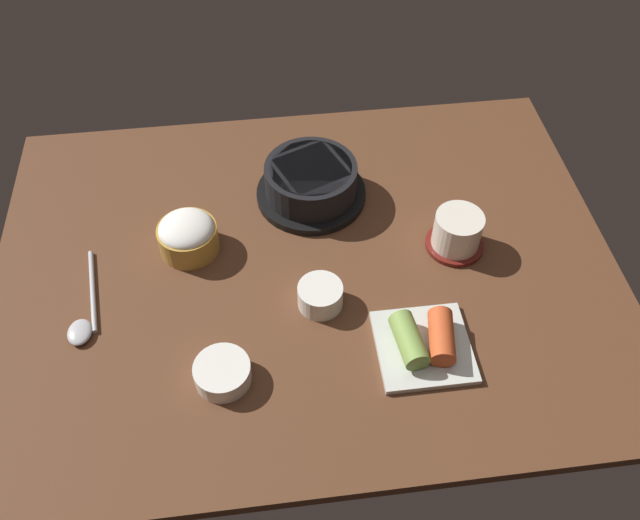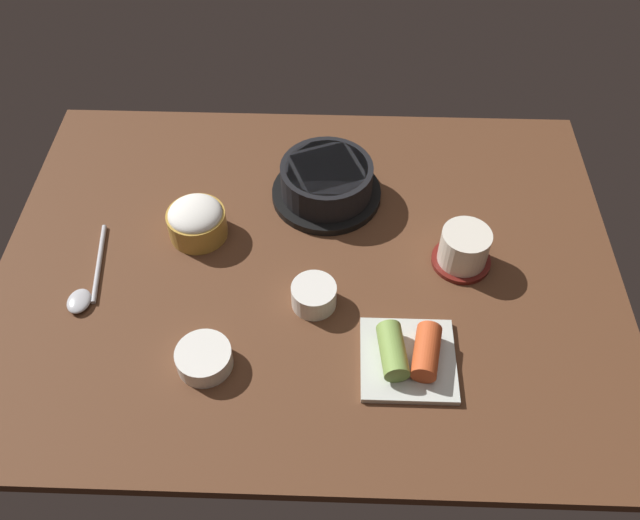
{
  "view_description": "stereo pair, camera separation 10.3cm",
  "coord_description": "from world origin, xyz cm",
  "px_view_note": "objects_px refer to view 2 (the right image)",
  "views": [
    {
      "loc": [
        -6.16,
        -67.54,
        84.59
      ],
      "look_at": [
        2.0,
        -2.0,
        5.0
      ],
      "focal_mm": 37.12,
      "sensor_mm": 36.0,
      "label": 1
    },
    {
      "loc": [
        4.16,
        -68.01,
        84.59
      ],
      "look_at": [
        2.0,
        -2.0,
        5.0
      ],
      "focal_mm": 37.12,
      "sensor_mm": 36.0,
      "label": 2
    }
  ],
  "objects_px": {
    "rice_bowl": "(196,220)",
    "stone_pot": "(327,182)",
    "tea_cup_with_saucer": "(464,249)",
    "kimchi_plate": "(409,355)",
    "side_bowl_near": "(204,358)",
    "spoon": "(86,288)",
    "banchan_cup_center": "(314,295)"
  },
  "relations": [
    {
      "from": "stone_pot",
      "to": "spoon",
      "type": "bearing_deg",
      "value": -149.08
    },
    {
      "from": "kimchi_plate",
      "to": "spoon",
      "type": "distance_m",
      "value": 0.51
    },
    {
      "from": "banchan_cup_center",
      "to": "tea_cup_with_saucer",
      "type": "bearing_deg",
      "value": 20.9
    },
    {
      "from": "stone_pot",
      "to": "rice_bowl",
      "type": "bearing_deg",
      "value": -155.56
    },
    {
      "from": "kimchi_plate",
      "to": "tea_cup_with_saucer",
      "type": "bearing_deg",
      "value": 63.25
    },
    {
      "from": "spoon",
      "to": "rice_bowl",
      "type": "bearing_deg",
      "value": 38.39
    },
    {
      "from": "stone_pot",
      "to": "tea_cup_with_saucer",
      "type": "relative_size",
      "value": 2.01
    },
    {
      "from": "stone_pot",
      "to": "tea_cup_with_saucer",
      "type": "bearing_deg",
      "value": -33.11
    },
    {
      "from": "stone_pot",
      "to": "kimchi_plate",
      "type": "bearing_deg",
      "value": -69.32
    },
    {
      "from": "rice_bowl",
      "to": "kimchi_plate",
      "type": "bearing_deg",
      "value": -35.14
    },
    {
      "from": "stone_pot",
      "to": "banchan_cup_center",
      "type": "height_order",
      "value": "stone_pot"
    },
    {
      "from": "tea_cup_with_saucer",
      "to": "side_bowl_near",
      "type": "bearing_deg",
      "value": -152.26
    },
    {
      "from": "banchan_cup_center",
      "to": "kimchi_plate",
      "type": "xyz_separation_m",
      "value": [
        0.14,
        -0.1,
        -0.0
      ]
    },
    {
      "from": "kimchi_plate",
      "to": "spoon",
      "type": "relative_size",
      "value": 0.74
    },
    {
      "from": "stone_pot",
      "to": "tea_cup_with_saucer",
      "type": "distance_m",
      "value": 0.26
    },
    {
      "from": "rice_bowl",
      "to": "banchan_cup_center",
      "type": "xyz_separation_m",
      "value": [
        0.2,
        -0.14,
        -0.01
      ]
    },
    {
      "from": "kimchi_plate",
      "to": "spoon",
      "type": "bearing_deg",
      "value": 167.25
    },
    {
      "from": "stone_pot",
      "to": "spoon",
      "type": "height_order",
      "value": "stone_pot"
    },
    {
      "from": "spoon",
      "to": "banchan_cup_center",
      "type": "bearing_deg",
      "value": -1.99
    },
    {
      "from": "banchan_cup_center",
      "to": "side_bowl_near",
      "type": "relative_size",
      "value": 0.86
    },
    {
      "from": "stone_pot",
      "to": "spoon",
      "type": "relative_size",
      "value": 1.05
    },
    {
      "from": "tea_cup_with_saucer",
      "to": "spoon",
      "type": "bearing_deg",
      "value": -172.56
    },
    {
      "from": "stone_pot",
      "to": "rice_bowl",
      "type": "distance_m",
      "value": 0.23
    },
    {
      "from": "rice_bowl",
      "to": "spoon",
      "type": "bearing_deg",
      "value": -141.61
    },
    {
      "from": "tea_cup_with_saucer",
      "to": "rice_bowl",
      "type": "bearing_deg",
      "value": 173.64
    },
    {
      "from": "rice_bowl",
      "to": "spoon",
      "type": "relative_size",
      "value": 0.53
    },
    {
      "from": "tea_cup_with_saucer",
      "to": "side_bowl_near",
      "type": "height_order",
      "value": "tea_cup_with_saucer"
    },
    {
      "from": "stone_pot",
      "to": "side_bowl_near",
      "type": "bearing_deg",
      "value": -115.37
    },
    {
      "from": "rice_bowl",
      "to": "spoon",
      "type": "distance_m",
      "value": 0.2
    },
    {
      "from": "rice_bowl",
      "to": "stone_pot",
      "type": "bearing_deg",
      "value": 24.44
    },
    {
      "from": "kimchi_plate",
      "to": "side_bowl_near",
      "type": "bearing_deg",
      "value": -177.3
    },
    {
      "from": "kimchi_plate",
      "to": "side_bowl_near",
      "type": "height_order",
      "value": "kimchi_plate"
    }
  ]
}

